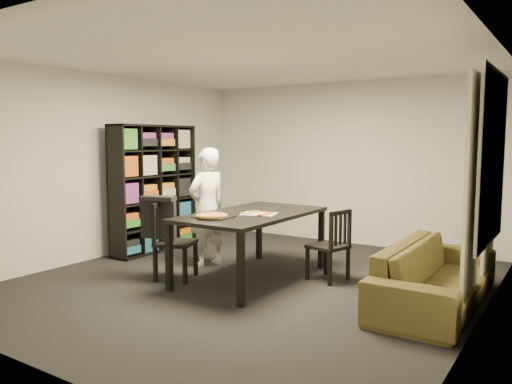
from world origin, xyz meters
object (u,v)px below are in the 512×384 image
Objects in this scene: dining_table at (251,219)px; person at (207,207)px; chair_right at (334,241)px; sofa at (436,275)px; bookshelf at (154,188)px; chair_left at (169,235)px; pepperoni_pizza at (212,216)px; baking_tray at (214,217)px.

person is at bearing 166.55° from dining_table.
chair_right reaches higher than sofa.
chair_right is at bearing 80.61° from sofa.
sofa is at bearing -3.50° from bookshelf.
chair_left reaches higher than pepperoni_pizza.
dining_table is 2.25× the size of chair_right.
person is 1.00m from baking_tray.
bookshelf is 0.89× the size of sofa.
person is 2.98m from sofa.
pepperoni_pizza is at bearing -73.08° from baking_tray.
chair_left reaches higher than chair_right.
bookshelf is at bearing 166.84° from dining_table.
chair_left is at bearing 104.70° from sofa.
bookshelf is 2.19m from baking_tray.
sofa is (2.10, 0.23, -0.43)m from dining_table.
chair_right reaches higher than dining_table.
person is 0.74× the size of sofa.
dining_table is at bearing -49.67° from chair_right.
chair_right reaches higher than baking_tray.
chair_left reaches higher than baking_tray.
dining_table is 1.02m from chair_left.
bookshelf is 1.29m from person.
chair_left reaches higher than dining_table.
bookshelf reaches higher than chair_right.
dining_table is 4.85× the size of baking_tray.
chair_right is at bearing 26.35° from dining_table.
pepperoni_pizza is at bearing 109.93° from sofa.
bookshelf is at bearing -77.06° from chair_right.
bookshelf is at bearing 86.50° from sofa.
sofa is (2.26, 0.76, -0.50)m from baking_tray.
chair_right is 1.76m from person.
person is 3.94× the size of baking_tray.
pepperoni_pizza is (0.70, -0.78, 0.05)m from person.
person reaches higher than sofa.
chair_left is (-0.84, -0.54, -0.21)m from dining_table.
baking_tray is at bearing -106.79° from dining_table.
pepperoni_pizza is (-1.02, -1.02, 0.34)m from chair_right.
dining_table is 1.23× the size of person.
chair_left is 1.08× the size of chair_right.
dining_table is at bearing -77.89° from chair_left.
pepperoni_pizza is (0.70, -0.04, 0.30)m from chair_left.
chair_left is 0.59× the size of person.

